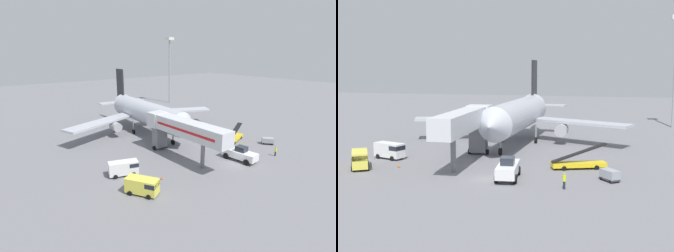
{
  "view_description": "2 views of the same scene",
  "coord_description": "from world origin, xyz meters",
  "views": [
    {
      "loc": [
        -34.52,
        -26.38,
        18.94
      ],
      "look_at": [
        -1.96,
        16.58,
        3.63
      ],
      "focal_mm": 27.92,
      "sensor_mm": 36.0,
      "label": 1
    },
    {
      "loc": [
        14.77,
        -49.9,
        13.44
      ],
      "look_at": [
        -1.75,
        16.24,
        4.25
      ],
      "focal_mm": 47.92,
      "sensor_mm": 36.0,
      "label": 2
    }
  ],
  "objects": [
    {
      "name": "ground_plane",
      "position": [
        0.0,
        0.0,
        0.0
      ],
      "size": [
        300.0,
        300.0,
        0.0
      ],
      "primitive_type": "plane",
      "color": "slate"
    },
    {
      "name": "jet_bridge",
      "position": [
        -5.45,
        8.22,
        5.63
      ],
      "size": [
        3.9,
        19.11,
        7.47
      ],
      "color": "silver",
      "rests_on": "ground"
    },
    {
      "name": "airplane_at_gate",
      "position": [
        -1.91,
        25.73,
        4.98
      ],
      "size": [
        39.12,
        33.98,
        14.55
      ],
      "color": "#B7BCC6",
      "rests_on": "ground"
    },
    {
      "name": "pushback_tug",
      "position": [
        2.34,
        0.8,
        1.26
      ],
      "size": [
        3.14,
        6.6,
        2.73
      ],
      "color": "white",
      "rests_on": "ground"
    },
    {
      "name": "apron_light_mast",
      "position": [
        26.63,
        53.35,
        16.91
      ],
      "size": [
        2.4,
        2.4,
        24.14
      ],
      "color": "#93969B",
      "rests_on": "ground"
    },
    {
      "name": "safety_cone_alpha",
      "position": [
        -13.27,
        3.32,
        0.24
      ],
      "size": [
        0.32,
        0.32,
        0.49
      ],
      "color": "black",
      "rests_on": "ground"
    },
    {
      "name": "service_van_far_right",
      "position": [
        -17.81,
        1.34,
        1.33
      ],
      "size": [
        4.08,
        4.88,
        2.34
      ],
      "color": "#E5DB4C",
      "rests_on": "ground"
    },
    {
      "name": "service_van_far_center",
      "position": [
        -17.09,
        8.1,
        1.32
      ],
      "size": [
        4.95,
        3.15,
        2.33
      ],
      "color": "white",
      "rests_on": "ground"
    },
    {
      "name": "ground_crew_worker_foreground",
      "position": [
        9.39,
        -2.0,
        0.98
      ],
      "size": [
        0.5,
        0.5,
        1.85
      ],
      "color": "#1E2333",
      "rests_on": "ground"
    },
    {
      "name": "baggage_cart_outer_left",
      "position": [
        14.16,
        2.68,
        0.77
      ],
      "size": [
        2.47,
        2.61,
        1.38
      ],
      "color": "#38383D",
      "rests_on": "ground"
    },
    {
      "name": "belt_loader_truck",
      "position": [
        10.08,
        8.32,
        0.78
      ],
      "size": [
        7.39,
        4.23,
        3.36
      ],
      "color": "yellow",
      "rests_on": "ground"
    }
  ]
}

